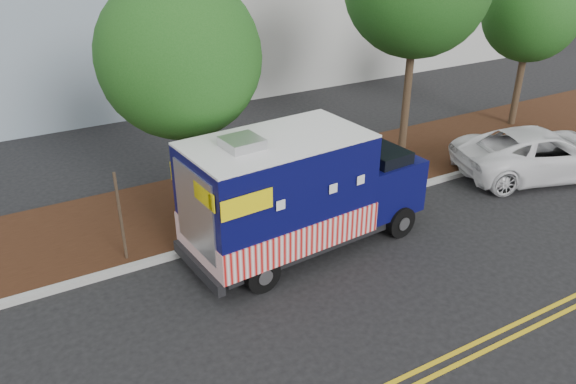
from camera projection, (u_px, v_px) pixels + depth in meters
ground at (253, 269)px, 13.25m from camera, size 120.00×120.00×0.00m
curb at (229, 240)px, 14.31m from camera, size 120.00×0.18×0.15m
mulch_strip at (198, 206)px, 15.94m from camera, size 120.00×4.00×0.15m
tree_b at (179, 57)px, 13.75m from camera, size 4.07×4.07×6.42m
tree_d at (532, 13)px, 20.13m from camera, size 3.46×3.46×6.06m
sign_post at (121, 220)px, 12.94m from camera, size 0.06×0.06×2.40m
food_truck at (296, 195)px, 13.45m from camera, size 6.32×2.77×3.25m
white_car at (541, 153)px, 17.68m from camera, size 5.97×4.07×1.52m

